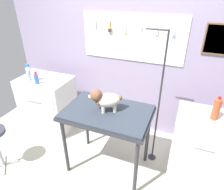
% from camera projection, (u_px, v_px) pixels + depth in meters
% --- Properties ---
extents(ground, '(4.40, 4.00, 0.04)m').
position_uv_depth(ground, '(93.00, 179.00, 2.56)').
color(ground, '#BBB8A1').
extents(rear_wall_panel, '(4.00, 0.11, 2.30)m').
position_uv_depth(rear_wall_panel, '(128.00, 61.00, 3.02)').
color(rear_wall_panel, '#9486A4').
rests_on(rear_wall_panel, ground).
extents(grooming_table, '(1.03, 0.68, 0.90)m').
position_uv_depth(grooming_table, '(107.00, 117.00, 2.35)').
color(grooming_table, '#2D2D33').
rests_on(grooming_table, ground).
extents(grooming_arm, '(0.30, 0.11, 1.78)m').
position_uv_depth(grooming_arm, '(158.00, 108.00, 2.45)').
color(grooming_arm, '#2D2D33').
rests_on(grooming_arm, ground).
extents(dog, '(0.37, 0.29, 0.28)m').
position_uv_depth(dog, '(105.00, 99.00, 2.23)').
color(dog, beige).
rests_on(dog, grooming_table).
extents(counter_left, '(0.80, 0.58, 0.90)m').
position_uv_depth(counter_left, '(48.00, 103.00, 3.30)').
color(counter_left, silver).
rests_on(counter_left, ground).
extents(cabinet_right, '(0.68, 0.54, 0.88)m').
position_uv_depth(cabinet_right, '(201.00, 146.00, 2.44)').
color(cabinet_right, silver).
rests_on(cabinet_right, ground).
extents(pump_bottle_white, '(0.07, 0.07, 0.19)m').
position_uv_depth(pump_bottle_white, '(28.00, 71.00, 3.16)').
color(pump_bottle_white, white).
rests_on(pump_bottle_white, counter_left).
extents(shampoo_bottle, '(0.06, 0.06, 0.19)m').
position_uv_depth(shampoo_bottle, '(36.00, 79.00, 2.88)').
color(shampoo_bottle, '#3B6CBC').
rests_on(shampoo_bottle, counter_left).
extents(spray_bottle_tall, '(0.06, 0.06, 0.20)m').
position_uv_depth(spray_bottle_tall, '(29.00, 75.00, 2.98)').
color(spray_bottle_tall, '#ADBCC0').
rests_on(spray_bottle_tall, counter_left).
extents(detangler_spray, '(0.07, 0.07, 0.19)m').
position_uv_depth(detangler_spray, '(34.00, 76.00, 2.98)').
color(detangler_spray, white).
rests_on(detangler_spray, counter_left).
extents(soda_bottle, '(0.08, 0.08, 0.28)m').
position_uv_depth(soda_bottle, '(216.00, 109.00, 2.13)').
color(soda_bottle, '#B44926').
rests_on(soda_bottle, cabinet_right).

